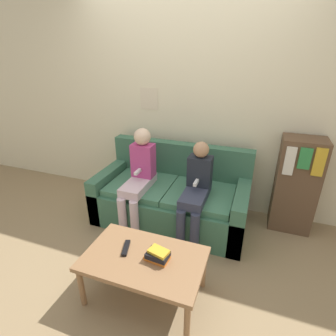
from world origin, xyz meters
The scene contains 9 objects.
ground_plane centered at (0.00, 0.00, 0.00)m, with size 10.00×10.00×0.00m, color #937A56.
wall_back centered at (0.00, 1.04, 1.30)m, with size 8.00×0.06×2.60m.
couch centered at (0.00, 0.54, 0.27)m, with size 1.68×0.83×0.84m.
coffee_table centered at (0.15, -0.55, 0.35)m, with size 0.92×0.57×0.39m.
person_left centered at (-0.31, 0.34, 0.61)m, with size 0.24×0.57×1.09m.
person_right centered at (0.32, 0.33, 0.56)m, with size 0.24×0.57×1.01m.
tv_remote centered at (-0.02, -0.52, 0.41)m, with size 0.09×0.17×0.02m.
book_stack centered at (0.26, -0.54, 0.44)m, with size 0.19×0.13×0.09m.
bookshelf centered at (1.28, 0.84, 0.52)m, with size 0.42×0.33×1.04m.
Camera 1 is at (0.84, -1.93, 1.83)m, focal length 28.00 mm.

